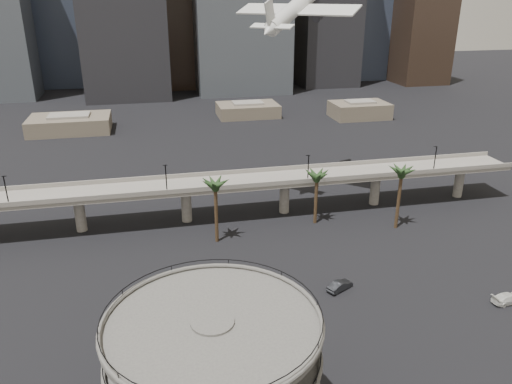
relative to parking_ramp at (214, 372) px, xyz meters
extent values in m
torus|color=#4F4D4A|center=(0.00, 0.00, -1.59)|extent=(22.20, 22.20, 0.50)
torus|color=black|center=(0.00, 0.00, -0.79)|extent=(21.80, 21.80, 0.10)
cylinder|color=#4F4D4A|center=(0.00, 0.00, 1.94)|extent=(22.00, 22.00, 0.45)
torus|color=#4F4D4A|center=(0.00, 0.00, 2.41)|extent=(22.20, 22.20, 0.50)
torus|color=black|center=(0.00, 0.00, 3.21)|extent=(21.80, 21.80, 0.10)
cylinder|color=#4F4D4A|center=(0.00, 0.00, 5.94)|extent=(22.00, 22.00, 0.45)
torus|color=#4F4D4A|center=(0.00, 0.00, 6.41)|extent=(22.20, 22.20, 0.50)
torus|color=black|center=(0.00, 0.00, 7.21)|extent=(21.80, 21.80, 0.10)
cube|color=slate|center=(13.00, 59.00, -1.84)|extent=(130.00, 9.00, 0.90)
cube|color=slate|center=(13.00, 54.50, -0.94)|extent=(130.00, 0.30, 1.00)
cube|color=slate|center=(13.00, 63.50, -0.94)|extent=(130.00, 0.30, 1.00)
cylinder|color=slate|center=(-20.00, 59.00, -6.04)|extent=(2.20, 2.20, 8.00)
cylinder|color=slate|center=(2.00, 59.00, -6.04)|extent=(2.20, 2.20, 8.00)
cylinder|color=slate|center=(24.00, 59.00, -6.04)|extent=(2.20, 2.20, 8.00)
cylinder|color=slate|center=(46.00, 59.00, -6.04)|extent=(2.20, 2.20, 8.00)
cylinder|color=slate|center=(68.00, 59.00, -6.04)|extent=(2.20, 2.20, 8.00)
cylinder|color=black|center=(-32.00, 55.00, 1.66)|extent=(0.24, 0.24, 6.00)
cylinder|color=black|center=(-2.00, 55.00, 1.66)|extent=(0.24, 0.24, 6.00)
cylinder|color=black|center=(28.00, 55.00, 1.66)|extent=(0.24, 0.24, 6.00)
cylinder|color=black|center=(58.00, 55.00, 1.66)|extent=(0.24, 0.24, 6.00)
cylinder|color=#45311D|center=(7.00, 48.00, -3.76)|extent=(0.70, 0.70, 12.15)
ellipsoid|color=#1F3719|center=(7.00, 48.00, 2.71)|extent=(4.40, 4.40, 2.00)
cylinder|color=#45311D|center=(29.00, 52.00, -4.44)|extent=(0.70, 0.70, 10.80)
ellipsoid|color=#1F3719|center=(29.00, 52.00, 1.36)|extent=(4.40, 4.40, 2.00)
cylinder|color=#45311D|center=(45.00, 46.00, -3.54)|extent=(0.70, 0.70, 12.60)
ellipsoid|color=#1F3719|center=(45.00, 46.00, 3.16)|extent=(4.40, 4.40, 2.00)
cube|color=brown|center=(-32.00, 144.00, -7.09)|extent=(28.00, 18.00, 5.50)
cube|color=slate|center=(-32.00, 144.00, -3.94)|extent=(14.00, 9.00, 0.80)
cube|color=brown|center=(35.00, 154.00, -7.34)|extent=(24.00, 16.00, 5.00)
cube|color=slate|center=(35.00, 154.00, -4.44)|extent=(12.00, 8.00, 0.80)
cube|color=brown|center=(78.00, 142.00, -6.84)|extent=(22.00, 15.00, 6.00)
cube|color=slate|center=(78.00, 142.00, -3.44)|extent=(11.00, 7.50, 0.80)
cube|color=#353E52|center=(-42.00, 249.00, 16.37)|extent=(30.00, 30.00, 52.42)
cube|color=gray|center=(68.00, 244.00, 13.10)|extent=(24.00, 24.00, 45.86)
cube|color=#353E52|center=(118.00, 239.00, 28.38)|extent=(34.00, 30.00, 76.44)
cube|color=#2E2119|center=(143.00, 214.00, 21.83)|extent=(26.00, 26.00, 63.34)
cube|color=gray|center=(31.00, 264.00, 10.91)|extent=(22.00, 22.00, 41.50)
cube|color=slate|center=(31.00, 264.00, 32.86)|extent=(12.10, 12.10, 2.40)
cylinder|color=silver|center=(29.40, 70.46, 34.03)|extent=(19.75, 21.01, 11.54)
cone|color=silver|center=(20.23, 60.52, 29.38)|extent=(4.89, 4.95, 3.84)
cube|color=silver|center=(28.93, 69.95, 33.20)|extent=(24.27, 23.03, 2.26)
cube|color=silver|center=(21.33, 61.71, 30.32)|extent=(8.26, 7.85, 0.94)
cube|color=silver|center=(20.76, 61.09, 32.77)|extent=(3.25, 3.49, 5.76)
cylinder|color=#28282D|center=(25.78, 74.02, 32.13)|extent=(4.25, 4.39, 3.01)
cylinder|color=#28282D|center=(33.25, 67.14, 32.13)|extent=(4.25, 4.39, 3.01)
imported|color=#9E3016|center=(8.16, 16.66, -9.01)|extent=(5.11, 2.73, 1.65)
imported|color=black|center=(24.56, 26.00, -9.02)|extent=(5.17, 3.82, 1.63)
imported|color=white|center=(49.67, 16.69, -9.02)|extent=(5.79, 2.81, 1.62)
camera|label=1|loc=(-4.63, -40.98, 36.58)|focal=35.00mm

